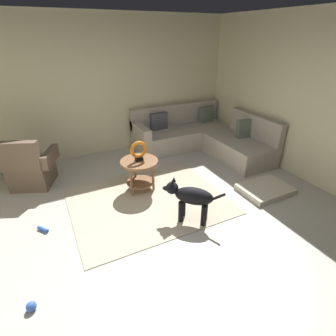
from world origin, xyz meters
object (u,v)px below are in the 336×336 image
object	(u,v)px
side_table	(140,167)
dog_toy_ball	(31,306)
sectional_couch	(202,137)
dog	(191,197)
dog_bed_mat	(265,189)
torus_sculpture	(139,151)
dog_toy_rope	(43,229)
armchair	(30,169)

from	to	relation	value
side_table	dog_toy_ball	distance (m)	2.32
sectional_couch	dog	world-z (taller)	sectional_couch
sectional_couch	dog_bed_mat	bearing A→B (deg)	-90.36
side_table	torus_sculpture	xyz separation A→B (m)	(-0.00, -0.00, 0.29)
sectional_couch	torus_sculpture	distance (m)	2.11
sectional_couch	dog	distance (m)	2.51
side_table	dog_toy_rope	distance (m)	1.62
dog_toy_rope	sectional_couch	bearing A→B (deg)	21.86
sectional_couch	dog_toy_ball	xyz separation A→B (m)	(-3.52, -2.50, -0.25)
armchair	dog_toy_rope	size ratio (longest dim) A/B	5.75
dog	torus_sculpture	bearing A→B (deg)	60.42
dog_bed_mat	dog	size ratio (longest dim) A/B	1.22
dog_bed_mat	dog_toy_rope	bearing A→B (deg)	170.01
dog_bed_mat	dog_toy_ball	world-z (taller)	dog_toy_ball
side_table	torus_sculpture	distance (m)	0.29
armchair	dog_bed_mat	world-z (taller)	armchair
dog_bed_mat	side_table	bearing A→B (deg)	151.91
side_table	torus_sculpture	bearing A→B (deg)	-97.13
dog_bed_mat	dog_toy_ball	distance (m)	3.55
dog	dog_toy_rope	size ratio (longest dim) A/B	3.89
sectional_couch	dog_toy_rope	bearing A→B (deg)	-158.14
sectional_couch	armchair	bearing A→B (deg)	-179.68
dog_toy_ball	dog	bearing A→B (deg)	13.65
dog_bed_mat	armchair	bearing A→B (deg)	150.60
dog	dog_bed_mat	bearing A→B (deg)	-43.96
armchair	dog_bed_mat	xyz separation A→B (m)	(3.40, -1.92, -0.28)
torus_sculpture	dog	world-z (taller)	torus_sculpture
armchair	dog_toy_ball	distance (m)	2.50
side_table	dog_bed_mat	xyz separation A→B (m)	(1.82, -0.97, -0.37)
sectional_couch	dog_bed_mat	size ratio (longest dim) A/B	2.81
side_table	dog_toy_rope	bearing A→B (deg)	-166.03
armchair	dog	world-z (taller)	armchair
dog_toy_ball	dog_toy_rope	world-z (taller)	dog_toy_ball
side_table	dog_bed_mat	size ratio (longest dim) A/B	0.75
dog_toy_rope	side_table	bearing A→B (deg)	13.97
armchair	sectional_couch	bearing A→B (deg)	22.65
armchair	dog_toy_ball	bearing A→B (deg)	-70.21
armchair	dog_toy_rope	world-z (taller)	armchair
sectional_couch	dog_toy_ball	size ratio (longest dim) A/B	23.99
sectional_couch	dog_bed_mat	world-z (taller)	sectional_couch
side_table	torus_sculpture	size ratio (longest dim) A/B	1.84
torus_sculpture	dog_toy_ball	world-z (taller)	torus_sculpture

